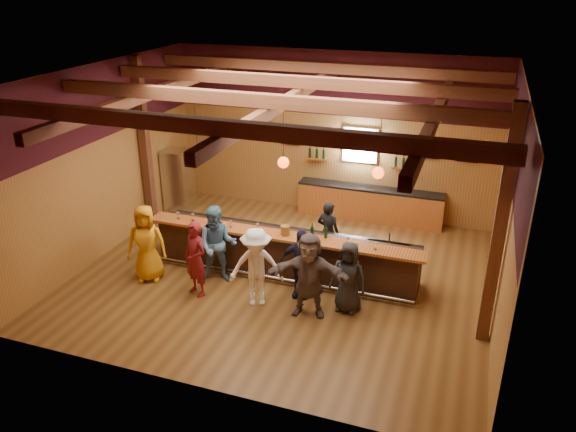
{
  "coord_description": "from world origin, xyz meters",
  "views": [
    {
      "loc": [
        3.78,
        -10.54,
        6.39
      ],
      "look_at": [
        0.0,
        0.3,
        1.35
      ],
      "focal_mm": 35.0,
      "sensor_mm": 36.0,
      "label": 1
    }
  ],
  "objects_px": {
    "back_bar_cabinet": "(370,204)",
    "customer_navy": "(301,263)",
    "ice_bucket": "(285,230)",
    "customer_brown": "(309,275)",
    "bottle_a": "(312,232)",
    "customer_redvest": "(195,259)",
    "customer_dark": "(348,277)",
    "stainless_fridge": "(179,181)",
    "customer_white": "(256,267)",
    "customer_orange": "(146,243)",
    "bartender": "(328,232)",
    "customer_denim": "(217,245)",
    "bar_counter": "(287,252)"
  },
  "relations": [
    {
      "from": "customer_orange",
      "to": "bartender",
      "type": "distance_m",
      "value": 4.14
    },
    {
      "from": "customer_brown",
      "to": "customer_navy",
      "type": "bearing_deg",
      "value": 112.35
    },
    {
      "from": "customer_navy",
      "to": "ice_bucket",
      "type": "distance_m",
      "value": 0.88
    },
    {
      "from": "customer_white",
      "to": "customer_navy",
      "type": "relative_size",
      "value": 1.1
    },
    {
      "from": "customer_orange",
      "to": "customer_navy",
      "type": "bearing_deg",
      "value": -13.9
    },
    {
      "from": "customer_white",
      "to": "customer_orange",
      "type": "bearing_deg",
      "value": 154.26
    },
    {
      "from": "customer_dark",
      "to": "ice_bucket",
      "type": "distance_m",
      "value": 1.82
    },
    {
      "from": "customer_redvest",
      "to": "customer_dark",
      "type": "height_order",
      "value": "customer_redvest"
    },
    {
      "from": "customer_orange",
      "to": "customer_redvest",
      "type": "relative_size",
      "value": 1.06
    },
    {
      "from": "ice_bucket",
      "to": "bottle_a",
      "type": "xyz_separation_m",
      "value": [
        0.6,
        0.04,
        0.03
      ]
    },
    {
      "from": "customer_brown",
      "to": "stainless_fridge",
      "type": "bearing_deg",
      "value": 133.32
    },
    {
      "from": "customer_brown",
      "to": "bottle_a",
      "type": "xyz_separation_m",
      "value": [
        -0.3,
        1.17,
        0.36
      ]
    },
    {
      "from": "bar_counter",
      "to": "customer_brown",
      "type": "relative_size",
      "value": 3.54
    },
    {
      "from": "customer_navy",
      "to": "customer_dark",
      "type": "xyz_separation_m",
      "value": [
        1.07,
        -0.19,
        -0.02
      ]
    },
    {
      "from": "bar_counter",
      "to": "back_bar_cabinet",
      "type": "relative_size",
      "value": 1.57
    },
    {
      "from": "customer_white",
      "to": "ice_bucket",
      "type": "distance_m",
      "value": 1.21
    },
    {
      "from": "stainless_fridge",
      "to": "customer_orange",
      "type": "distance_m",
      "value": 3.95
    },
    {
      "from": "bar_counter",
      "to": "customer_navy",
      "type": "distance_m",
      "value": 1.09
    },
    {
      "from": "stainless_fridge",
      "to": "bartender",
      "type": "xyz_separation_m",
      "value": [
        4.86,
        -1.62,
        -0.14
      ]
    },
    {
      "from": "ice_bucket",
      "to": "customer_brown",
      "type": "bearing_deg",
      "value": -51.54
    },
    {
      "from": "bar_counter",
      "to": "customer_dark",
      "type": "distance_m",
      "value": 2.0
    },
    {
      "from": "back_bar_cabinet",
      "to": "customer_denim",
      "type": "bearing_deg",
      "value": -119.23
    },
    {
      "from": "back_bar_cabinet",
      "to": "stainless_fridge",
      "type": "relative_size",
      "value": 2.22
    },
    {
      "from": "stainless_fridge",
      "to": "customer_dark",
      "type": "height_order",
      "value": "stainless_fridge"
    },
    {
      "from": "bar_counter",
      "to": "customer_navy",
      "type": "bearing_deg",
      "value": -54.4
    },
    {
      "from": "customer_navy",
      "to": "bar_counter",
      "type": "bearing_deg",
      "value": 118.26
    },
    {
      "from": "customer_orange",
      "to": "ice_bucket",
      "type": "xyz_separation_m",
      "value": [
        2.9,
        0.96,
        0.33
      ]
    },
    {
      "from": "customer_denim",
      "to": "bottle_a",
      "type": "height_order",
      "value": "customer_denim"
    },
    {
      "from": "stainless_fridge",
      "to": "customer_white",
      "type": "bearing_deg",
      "value": -44.44
    },
    {
      "from": "bar_counter",
      "to": "customer_redvest",
      "type": "height_order",
      "value": "customer_redvest"
    },
    {
      "from": "stainless_fridge",
      "to": "ice_bucket",
      "type": "xyz_separation_m",
      "value": [
        4.2,
        -2.77,
        0.32
      ]
    },
    {
      "from": "customer_brown",
      "to": "customer_dark",
      "type": "distance_m",
      "value": 0.82
    },
    {
      "from": "customer_brown",
      "to": "bottle_a",
      "type": "distance_m",
      "value": 1.26
    },
    {
      "from": "customer_brown",
      "to": "bottle_a",
      "type": "relative_size",
      "value": 5.1
    },
    {
      "from": "stainless_fridge",
      "to": "customer_navy",
      "type": "relative_size",
      "value": 1.16
    },
    {
      "from": "customer_navy",
      "to": "customer_denim",
      "type": "bearing_deg",
      "value": 172.71
    },
    {
      "from": "customer_redvest",
      "to": "bartender",
      "type": "distance_m",
      "value": 3.24
    },
    {
      "from": "bar_counter",
      "to": "customer_orange",
      "type": "xyz_separation_m",
      "value": [
        -2.82,
        -1.28,
        0.36
      ]
    },
    {
      "from": "back_bar_cabinet",
      "to": "customer_brown",
      "type": "xyz_separation_m",
      "value": [
        -0.21,
        -5.02,
        0.41
      ]
    },
    {
      "from": "bar_counter",
      "to": "customer_redvest",
      "type": "xyz_separation_m",
      "value": [
        -1.5,
        -1.5,
        0.31
      ]
    },
    {
      "from": "customer_orange",
      "to": "bartender",
      "type": "xyz_separation_m",
      "value": [
        3.56,
        2.12,
        -0.12
      ]
    },
    {
      "from": "back_bar_cabinet",
      "to": "customer_navy",
      "type": "distance_m",
      "value": 4.48
    },
    {
      "from": "customer_redvest",
      "to": "ice_bucket",
      "type": "xyz_separation_m",
      "value": [
        1.58,
        1.18,
        0.39
      ]
    },
    {
      "from": "customer_redvest",
      "to": "customer_brown",
      "type": "distance_m",
      "value": 2.48
    },
    {
      "from": "customer_orange",
      "to": "customer_white",
      "type": "relative_size",
      "value": 1.03
    },
    {
      "from": "back_bar_cabinet",
      "to": "customer_denim",
      "type": "xyz_separation_m",
      "value": [
        -2.48,
        -4.43,
        0.42
      ]
    },
    {
      "from": "customer_redvest",
      "to": "customer_brown",
      "type": "xyz_separation_m",
      "value": [
        2.48,
        0.05,
        0.06
      ]
    },
    {
      "from": "customer_denim",
      "to": "customer_navy",
      "type": "height_order",
      "value": "customer_denim"
    },
    {
      "from": "customer_redvest",
      "to": "customer_denim",
      "type": "height_order",
      "value": "customer_denim"
    },
    {
      "from": "bartender",
      "to": "customer_navy",
      "type": "bearing_deg",
      "value": 95.42
    }
  ]
}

